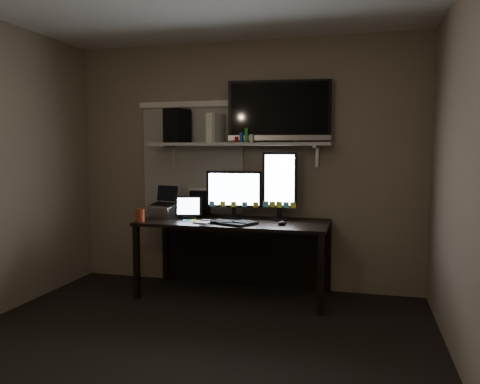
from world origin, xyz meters
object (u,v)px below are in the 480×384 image
(tablet, at_px, (189,208))
(cup, at_px, (140,215))
(monitor_portrait, at_px, (280,186))
(mouse, at_px, (282,223))
(desk, at_px, (237,237))
(speaker, at_px, (177,126))
(laptop, at_px, (164,202))
(tv, at_px, (279,112))
(game_console, at_px, (215,128))
(keyboard, at_px, (234,222))
(monitor_landscape, at_px, (234,194))

(tablet, distance_m, cup, 0.48)
(monitor_portrait, relative_size, cup, 5.56)
(mouse, distance_m, tablet, 0.97)
(desk, relative_size, speaker, 5.25)
(mouse, xyz_separation_m, laptop, (-1.23, 0.17, 0.14))
(cup, distance_m, tv, 1.67)
(desk, xyz_separation_m, mouse, (0.49, -0.25, 0.20))
(game_console, bearing_deg, monitor_portrait, 11.34)
(laptop, distance_m, tv, 1.45)
(desk, bearing_deg, cup, -155.96)
(game_console, bearing_deg, keyboard, -37.02)
(monitor_landscape, xyz_separation_m, mouse, (0.53, -0.27, -0.22))
(tablet, relative_size, game_console, 0.90)
(keyboard, distance_m, cup, 0.91)
(tablet, xyz_separation_m, laptop, (-0.28, 0.03, 0.05))
(monitor_portrait, bearing_deg, game_console, 179.22)
(tv, distance_m, game_console, 0.65)
(keyboard, height_order, laptop, laptop)
(tablet, distance_m, game_console, 0.83)
(tv, bearing_deg, tablet, -171.55)
(desk, relative_size, tv, 1.81)
(tablet, height_order, cup, tablet)
(monitor_portrait, bearing_deg, tablet, -168.99)
(keyboard, height_order, tv, tv)
(tablet, bearing_deg, keyboard, -33.30)
(keyboard, relative_size, tablet, 1.61)
(desk, height_order, monitor_portrait, monitor_portrait)
(monitor_portrait, height_order, keyboard, monitor_portrait)
(keyboard, distance_m, laptop, 0.83)
(speaker, bearing_deg, mouse, 2.32)
(speaker, bearing_deg, tv, 21.08)
(monitor_landscape, height_order, tablet, monitor_landscape)
(game_console, bearing_deg, speaker, -168.19)
(game_console, bearing_deg, tablet, -128.17)
(tv, relative_size, game_console, 3.48)
(monitor_portrait, height_order, laptop, monitor_portrait)
(cup, bearing_deg, monitor_portrait, 18.55)
(tv, bearing_deg, desk, -169.03)
(keyboard, bearing_deg, mouse, 23.68)
(monitor_landscape, distance_m, mouse, 0.63)
(tv, height_order, game_console, tv)
(mouse, bearing_deg, game_console, 174.68)
(laptop, relative_size, game_console, 1.11)
(mouse, xyz_separation_m, tv, (-0.10, 0.38, 1.03))
(game_console, distance_m, speaker, 0.41)
(desk, bearing_deg, monitor_landscape, 148.47)
(cup, relative_size, game_console, 0.42)
(monitor_portrait, bearing_deg, keyboard, -136.94)
(monitor_portrait, height_order, game_console, game_console)
(cup, bearing_deg, tablet, 34.83)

